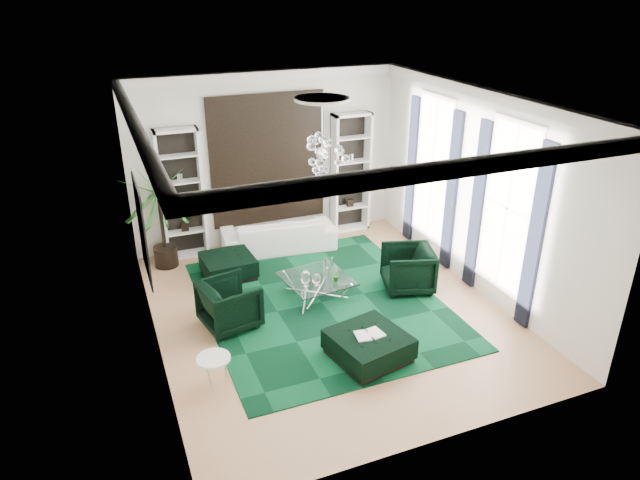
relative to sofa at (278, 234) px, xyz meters
name	(u,v)px	position (x,y,z in m)	size (l,w,h in m)	color
floor	(328,311)	(0.00, -2.85, -0.37)	(6.00, 7.00, 0.02)	tan
ceiling	(329,100)	(0.00, -2.85, 3.45)	(6.00, 7.00, 0.02)	white
wall_back	(267,159)	(0.00, 0.66, 1.54)	(6.00, 0.02, 3.80)	silver
wall_front	(445,319)	(0.00, -6.36, 1.54)	(6.00, 0.02, 3.80)	silver
wall_left	(144,242)	(-3.01, -2.85, 1.54)	(0.02, 7.00, 3.80)	silver
wall_right	(477,192)	(3.01, -2.85, 1.54)	(0.02, 7.00, 3.80)	silver
crown_molding	(329,107)	(0.00, -2.85, 3.34)	(6.00, 7.00, 0.18)	white
ceiling_medallion	(322,99)	(0.00, -2.55, 3.41)	(0.90, 0.90, 0.05)	white
tapestry	(268,160)	(0.00, 0.61, 1.54)	(2.50, 0.06, 2.80)	black
shelving_left	(182,195)	(-1.95, 0.46, 1.04)	(0.90, 0.38, 2.80)	white
shelving_right	(351,173)	(1.95, 0.46, 1.04)	(0.90, 0.38, 2.80)	white
painting	(143,230)	(-2.97, -2.25, 1.49)	(0.04, 1.30, 1.60)	black
window_near	(508,208)	(2.99, -3.75, 1.54)	(0.03, 1.10, 2.90)	white
curtain_near_a	(535,239)	(2.96, -4.53, 1.29)	(0.07, 0.30, 3.25)	black
curtain_near_b	(477,207)	(2.96, -2.97, 1.29)	(0.07, 0.30, 3.25)	black
window_far	(433,169)	(2.99, -1.35, 1.54)	(0.03, 1.10, 2.90)	white
curtain_far_a	(452,193)	(2.96, -2.13, 1.29)	(0.07, 0.30, 3.25)	black
curtain_far_b	(412,170)	(2.96, -0.57, 1.29)	(0.07, 0.30, 3.25)	black
rug	(322,303)	(0.00, -2.55, -0.35)	(4.20, 5.00, 0.02)	black
sofa	(278,234)	(0.00, 0.00, 0.00)	(2.46, 0.96, 0.72)	white
armchair_left	(230,304)	(-1.75, -2.65, 0.06)	(0.90, 0.92, 0.84)	black
armchair_right	(408,269)	(1.75, -2.65, 0.07)	(0.92, 0.94, 0.86)	black
coffee_table	(317,287)	(0.00, -2.30, -0.16)	(1.18, 1.18, 0.41)	white
ottoman_side	(228,266)	(-1.35, -0.85, -0.14)	(0.98, 0.98, 0.44)	black
ottoman_front	(369,347)	(0.05, -4.40, -0.14)	(1.10, 1.10, 0.44)	black
book	(369,334)	(0.05, -4.40, 0.09)	(0.46, 0.30, 0.03)	white
side_table	(215,372)	(-2.35, -4.15, -0.12)	(0.50, 0.50, 0.48)	white
palm	(160,207)	(-2.45, 0.10, 0.97)	(1.66, 1.66, 2.65)	#266C22
chandelier	(322,155)	(0.00, -2.55, 2.49)	(0.86, 0.86, 0.78)	white
table_plant	(336,275)	(0.30, -2.55, 0.18)	(0.14, 0.12, 0.26)	#266C22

